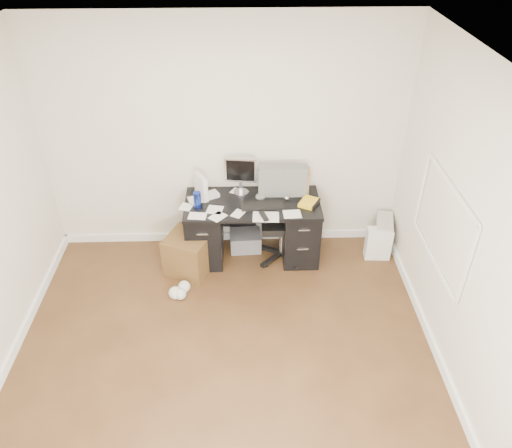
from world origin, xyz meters
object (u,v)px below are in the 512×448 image
(office_chair, at_px, (283,217))
(wicker_basket, at_px, (189,253))
(desk, at_px, (253,228))
(keyboard, at_px, (262,206))
(pc_tower, at_px, (383,234))
(lcd_monitor, at_px, (241,176))

(office_chair, height_order, wicker_basket, office_chair)
(desk, xyz_separation_m, keyboard, (0.11, -0.10, 0.36))
(keyboard, relative_size, office_chair, 0.42)
(office_chair, distance_m, pc_tower, 1.27)
(lcd_monitor, bearing_deg, pc_tower, 3.03)
(desk, distance_m, office_chair, 0.37)
(desk, relative_size, keyboard, 3.22)
(keyboard, bearing_deg, wicker_basket, -174.92)
(office_chair, relative_size, wicker_basket, 2.41)
(desk, distance_m, lcd_monitor, 0.62)
(pc_tower, bearing_deg, keyboard, -159.39)
(desk, height_order, wicker_basket, desk)
(lcd_monitor, height_order, wicker_basket, lcd_monitor)
(desk, relative_size, pc_tower, 3.63)
(pc_tower, xyz_separation_m, wicker_basket, (-2.28, -0.32, 0.02))
(office_chair, distance_m, wicker_basket, 1.13)
(pc_tower, bearing_deg, wicker_basket, -158.68)
(wicker_basket, bearing_deg, pc_tower, 8.06)
(office_chair, xyz_separation_m, pc_tower, (1.22, 0.11, -0.34))
(office_chair, bearing_deg, desk, 178.32)
(desk, relative_size, lcd_monitor, 3.33)
(lcd_monitor, relative_size, wicker_basket, 0.98)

